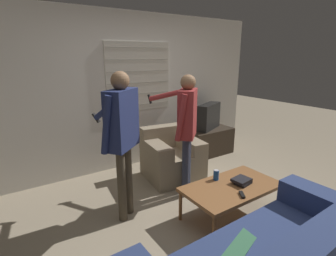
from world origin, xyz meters
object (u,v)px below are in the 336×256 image
(book_stack, at_px, (242,181))
(coffee_table, at_px, (232,188))
(tv, at_px, (209,116))
(person_right_standing, at_px, (186,121))
(person_left_standing, at_px, (122,129))
(armchair_beige, at_px, (171,157))
(soda_can, at_px, (216,175))
(spare_remote, at_px, (242,195))

(book_stack, bearing_deg, coffee_table, 166.79)
(tv, distance_m, person_right_standing, 1.67)
(person_left_standing, xyz_separation_m, book_stack, (1.17, -0.75, -0.65))
(person_left_standing, bearing_deg, tv, -12.93)
(armchair_beige, height_order, book_stack, armchair_beige)
(armchair_beige, relative_size, soda_can, 7.10)
(armchair_beige, xyz_separation_m, coffee_table, (-0.03, -1.29, 0.05))
(coffee_table, relative_size, book_stack, 5.06)
(book_stack, xyz_separation_m, spare_remote, (-0.21, -0.19, -0.02))
(book_stack, bearing_deg, tv, 58.86)
(soda_can, bearing_deg, spare_remote, -93.92)
(tv, relative_size, book_stack, 3.00)
(armchair_beige, distance_m, person_left_standing, 1.43)
(book_stack, bearing_deg, spare_remote, -138.91)
(tv, bearing_deg, armchair_beige, -3.31)
(person_right_standing, height_order, soda_can, person_right_standing)
(armchair_beige, bearing_deg, person_left_standing, 35.92)
(book_stack, height_order, soda_can, soda_can)
(coffee_table, height_order, book_stack, book_stack)
(coffee_table, relative_size, person_right_standing, 0.70)
(tv, distance_m, book_stack, 2.10)
(person_left_standing, height_order, book_stack, person_left_standing)
(spare_remote, bearing_deg, book_stack, 75.15)
(soda_can, distance_m, spare_remote, 0.44)
(armchair_beige, height_order, person_left_standing, person_left_standing)
(person_left_standing, xyz_separation_m, soda_can, (0.98, -0.50, -0.62))
(tv, xyz_separation_m, person_right_standing, (-1.31, -0.99, 0.29))
(soda_can, bearing_deg, tv, 50.62)
(tv, relative_size, soda_can, 5.37)
(coffee_table, height_order, tv, tv)
(armchair_beige, relative_size, person_left_standing, 0.52)
(person_right_standing, height_order, spare_remote, person_right_standing)
(book_stack, bearing_deg, armchair_beige, 94.42)
(tv, bearing_deg, coffee_table, 30.85)
(coffee_table, distance_m, person_left_standing, 1.45)
(tv, bearing_deg, spare_remote, 32.33)
(soda_can, xyz_separation_m, spare_remote, (-0.03, -0.43, -0.05))
(person_right_standing, bearing_deg, armchair_beige, 32.38)
(spare_remote, bearing_deg, person_right_standing, 125.33)
(coffee_table, distance_m, book_stack, 0.16)
(person_right_standing, xyz_separation_m, spare_remote, (0.02, -0.97, -0.62))
(person_right_standing, relative_size, book_stack, 7.27)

